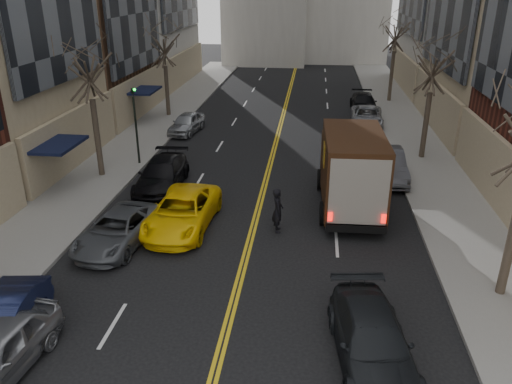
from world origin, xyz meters
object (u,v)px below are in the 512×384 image
observer_sedan (372,341)px  pedestrian (278,210)px  taxi (182,212)px  ups_truck (351,170)px

observer_sedan → pedestrian: (-3.16, 7.49, 0.26)m
pedestrian → taxi: bearing=82.8°
observer_sedan → pedestrian: size_ratio=2.61×
ups_truck → pedestrian: size_ratio=3.54×
ups_truck → observer_sedan: 10.29m
observer_sedan → pedestrian: bearing=105.7°
ups_truck → pedestrian: ups_truck is taller
taxi → ups_truck: bearing=24.2°
ups_truck → taxi: 7.78m
taxi → pedestrian: bearing=4.1°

